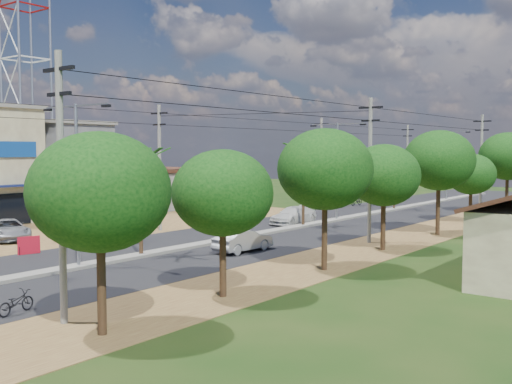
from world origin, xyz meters
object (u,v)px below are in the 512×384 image
car_white_far (293,216)px  car_parked_dark (92,228)px  car_silver_mid (243,241)px  car_parked_silver (8,230)px  roadside_sign (29,246)px  moto_rider_east (16,303)px

car_white_far → car_parked_dark: car_parked_dark is taller
car_silver_mid → car_parked_silver: 15.82m
car_silver_mid → car_parked_dark: 11.31m
roadside_sign → car_parked_dark: bearing=123.7°
car_white_far → car_parked_silver: size_ratio=0.97×
car_white_far → car_parked_silver: (-9.85, -18.07, -0.01)m
car_parked_dark → moto_rider_east: 18.37m
car_white_far → roadside_sign: car_white_far is taller
car_white_far → car_parked_dark: (-6.26, -14.24, 0.01)m
car_parked_dark → moto_rider_east: (12.96, -13.02, -0.27)m
car_white_far → moto_rider_east: bearing=-76.0°
car_silver_mid → car_parked_silver: size_ratio=0.81×
car_parked_dark → roadside_sign: size_ratio=3.27×
roadside_sign → car_white_far: bearing=91.7°
car_parked_silver → car_white_far: bearing=-9.6°
car_silver_mid → roadside_sign: size_ratio=3.17×
car_silver_mid → car_parked_silver: car_parked_silver is taller
car_silver_mid → moto_rider_east: car_silver_mid is taller
car_silver_mid → car_white_far: (-4.88, 12.29, 0.03)m
car_silver_mid → car_parked_silver: (-14.73, -5.77, 0.02)m
car_parked_silver → moto_rider_east: bearing=-100.1°
car_parked_silver → roadside_sign: (5.85, -2.11, -0.15)m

